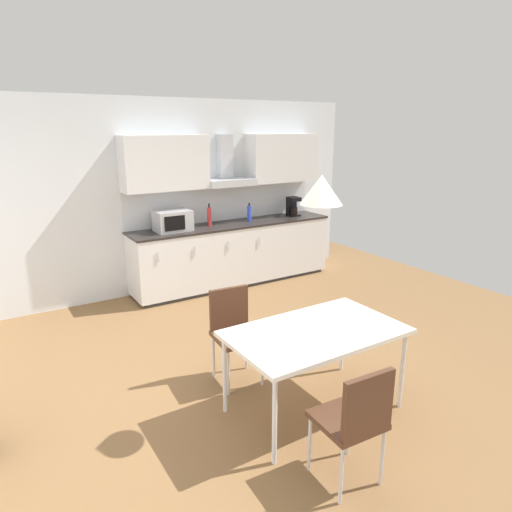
{
  "coord_description": "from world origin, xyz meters",
  "views": [
    {
      "loc": [
        -2.03,
        -3.2,
        2.3
      ],
      "look_at": [
        0.41,
        0.68,
        1.0
      ],
      "focal_mm": 32.0,
      "sensor_mm": 36.0,
      "label": 1
    }
  ],
  "objects_px": {
    "pendant_lamp": "(321,190)",
    "coffee_maker": "(293,206)",
    "microwave": "(173,221)",
    "dining_table": "(316,335)",
    "bottle_red": "(209,216)",
    "chair_far_left": "(234,325)",
    "bottle_blue": "(249,213)",
    "chair_near_left": "(356,415)"
  },
  "relations": [
    {
      "from": "coffee_maker",
      "to": "dining_table",
      "type": "distance_m",
      "value": 3.87
    },
    {
      "from": "microwave",
      "to": "chair_near_left",
      "type": "bearing_deg",
      "value": -95.87
    },
    {
      "from": "bottle_blue",
      "to": "dining_table",
      "type": "height_order",
      "value": "bottle_blue"
    },
    {
      "from": "bottle_blue",
      "to": "pendant_lamp",
      "type": "height_order",
      "value": "pendant_lamp"
    },
    {
      "from": "bottle_blue",
      "to": "chair_near_left",
      "type": "xyz_separation_m",
      "value": [
        -1.64,
        -4.0,
        -0.52
      ]
    },
    {
      "from": "bottle_red",
      "to": "pendant_lamp",
      "type": "xyz_separation_m",
      "value": [
        -0.67,
        -3.23,
        0.79
      ]
    },
    {
      "from": "microwave",
      "to": "pendant_lamp",
      "type": "relative_size",
      "value": 1.5
    },
    {
      "from": "bottle_red",
      "to": "chair_near_left",
      "type": "distance_m",
      "value": 4.19
    },
    {
      "from": "microwave",
      "to": "bottle_blue",
      "type": "xyz_separation_m",
      "value": [
        1.23,
        0.02,
        -0.02
      ]
    },
    {
      "from": "microwave",
      "to": "chair_near_left",
      "type": "xyz_separation_m",
      "value": [
        -0.41,
        -3.98,
        -0.54
      ]
    },
    {
      "from": "bottle_blue",
      "to": "pendant_lamp",
      "type": "xyz_separation_m",
      "value": [
        -1.32,
        -3.2,
        0.81
      ]
    },
    {
      "from": "pendant_lamp",
      "to": "chair_near_left",
      "type": "bearing_deg",
      "value": -111.88
    },
    {
      "from": "bottle_red",
      "to": "pendant_lamp",
      "type": "distance_m",
      "value": 3.39
    },
    {
      "from": "bottle_blue",
      "to": "pendant_lamp",
      "type": "bearing_deg",
      "value": -112.44
    },
    {
      "from": "chair_near_left",
      "to": "chair_far_left",
      "type": "relative_size",
      "value": 1.0
    },
    {
      "from": "microwave",
      "to": "chair_near_left",
      "type": "height_order",
      "value": "microwave"
    },
    {
      "from": "dining_table",
      "to": "chair_near_left",
      "type": "bearing_deg",
      "value": -111.88
    },
    {
      "from": "bottle_red",
      "to": "dining_table",
      "type": "distance_m",
      "value": 3.32
    },
    {
      "from": "bottle_red",
      "to": "chair_far_left",
      "type": "relative_size",
      "value": 0.37
    },
    {
      "from": "chair_far_left",
      "to": "pendant_lamp",
      "type": "xyz_separation_m",
      "value": [
        0.31,
        -0.8,
        1.32
      ]
    },
    {
      "from": "bottle_red",
      "to": "chair_near_left",
      "type": "relative_size",
      "value": 0.37
    },
    {
      "from": "coffee_maker",
      "to": "pendant_lamp",
      "type": "bearing_deg",
      "value": -123.68
    },
    {
      "from": "chair_far_left",
      "to": "chair_near_left",
      "type": "bearing_deg",
      "value": -90.42
    },
    {
      "from": "microwave",
      "to": "dining_table",
      "type": "xyz_separation_m",
      "value": [
        -0.09,
        -3.18,
        -0.39
      ]
    },
    {
      "from": "microwave",
      "to": "bottle_blue",
      "type": "bearing_deg",
      "value": 0.95
    },
    {
      "from": "pendant_lamp",
      "to": "coffee_maker",
      "type": "bearing_deg",
      "value": 56.32
    },
    {
      "from": "microwave",
      "to": "bottle_red",
      "type": "bearing_deg",
      "value": 5.34
    },
    {
      "from": "coffee_maker",
      "to": "chair_far_left",
      "type": "distance_m",
      "value": 3.47
    },
    {
      "from": "dining_table",
      "to": "chair_far_left",
      "type": "relative_size",
      "value": 1.62
    },
    {
      "from": "coffee_maker",
      "to": "chair_near_left",
      "type": "height_order",
      "value": "coffee_maker"
    },
    {
      "from": "microwave",
      "to": "dining_table",
      "type": "height_order",
      "value": "microwave"
    },
    {
      "from": "bottle_blue",
      "to": "bottle_red",
      "type": "bearing_deg",
      "value": 177.03
    },
    {
      "from": "bottle_red",
      "to": "chair_near_left",
      "type": "height_order",
      "value": "bottle_red"
    },
    {
      "from": "coffee_maker",
      "to": "pendant_lamp",
      "type": "height_order",
      "value": "pendant_lamp"
    },
    {
      "from": "bottle_blue",
      "to": "microwave",
      "type": "bearing_deg",
      "value": -179.05
    },
    {
      "from": "dining_table",
      "to": "chair_far_left",
      "type": "distance_m",
      "value": 0.87
    },
    {
      "from": "microwave",
      "to": "dining_table",
      "type": "distance_m",
      "value": 3.2
    },
    {
      "from": "microwave",
      "to": "chair_far_left",
      "type": "relative_size",
      "value": 0.55
    },
    {
      "from": "dining_table",
      "to": "pendant_lamp",
      "type": "height_order",
      "value": "pendant_lamp"
    },
    {
      "from": "microwave",
      "to": "bottle_red",
      "type": "distance_m",
      "value": 0.58
    },
    {
      "from": "coffee_maker",
      "to": "dining_table",
      "type": "relative_size",
      "value": 0.21
    },
    {
      "from": "coffee_maker",
      "to": "bottle_blue",
      "type": "bearing_deg",
      "value": -179.58
    }
  ]
}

